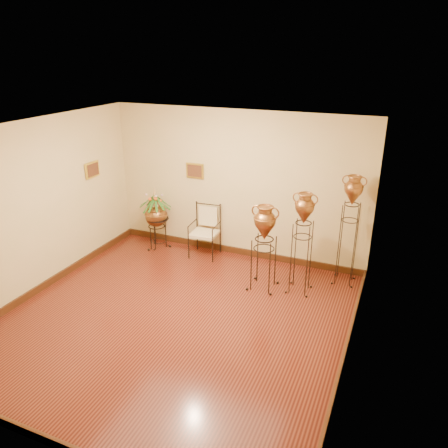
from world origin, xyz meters
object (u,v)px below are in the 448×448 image
at_px(amphora_tall, 349,229).
at_px(planter_urn, 156,213).
at_px(armchair, 204,232).
at_px(amphora_mid, 302,243).
at_px(side_table, 158,232).

height_order(amphora_tall, planter_urn, amphora_tall).
distance_m(planter_urn, armchair, 1.09).
height_order(amphora_tall, amphora_mid, amphora_tall).
height_order(armchair, side_table, armchair).
bearing_deg(armchair, amphora_mid, -20.69).
xyz_separation_m(amphora_tall, amphora_mid, (-0.64, -0.60, -0.11)).
bearing_deg(armchair, side_table, 175.63).
bearing_deg(planter_urn, amphora_tall, -0.00).
bearing_deg(amphora_mid, amphora_tall, 42.84).
bearing_deg(amphora_mid, side_table, 169.00).
distance_m(amphora_mid, planter_urn, 3.16).
xyz_separation_m(amphora_tall, side_table, (-3.71, 0.00, -0.66)).
bearing_deg(amphora_tall, armchair, 180.00).
bearing_deg(planter_urn, side_table, 1.38).
distance_m(amphora_mid, armchair, 2.15).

